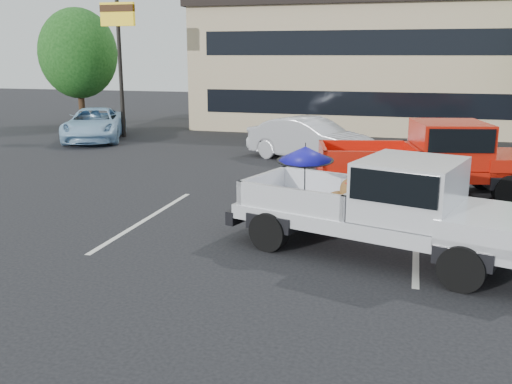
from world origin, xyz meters
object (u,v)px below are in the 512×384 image
tree_left (78,54)px  silver_sedan (310,139)px  blue_suv (94,124)px  tree_back (481,40)px  silver_pickup (396,203)px  red_pickup (442,156)px  motel_sign (118,32)px

tree_left → silver_sedan: bearing=-26.4°
blue_suv → tree_back: bearing=11.2°
tree_back → silver_pickup: bearing=-98.4°
silver_sedan → blue_suv: bearing=100.9°
red_pickup → tree_left: bearing=135.4°
tree_left → silver_pickup: tree_left is taller
tree_back → motel_sign: bearing=-148.0°
silver_pickup → silver_sedan: size_ratio=1.30×
red_pickup → silver_sedan: 6.10m
blue_suv → motel_sign: bearing=37.0°
motel_sign → blue_suv: 4.21m
silver_pickup → red_pickup: bearing=96.2°
silver_pickup → red_pickup: silver_pickup is taller
motel_sign → tree_back: (16.00, 10.00, -0.24)m
tree_back → silver_pickup: 23.56m
silver_sedan → blue_suv: 10.28m
silver_pickup → blue_suv: 17.80m
motel_sign → red_pickup: motel_sign is taller
silver_sedan → silver_pickup: bearing=-136.8°
blue_suv → red_pickup: bearing=-47.8°
silver_sedan → red_pickup: bearing=-111.3°
silver_sedan → tree_back: bearing=-2.3°
tree_back → silver_sedan: 15.60m
motel_sign → blue_suv: bearing=-120.2°
tree_back → silver_pickup: size_ratio=1.18×
red_pickup → silver_pickup: bearing=-113.5°
silver_pickup → blue_suv: silver_pickup is taller
tree_left → red_pickup: size_ratio=0.95×
red_pickup → tree_back: bearing=69.5°
tree_left → motel_sign: bearing=-36.9°
tree_left → red_pickup: tree_left is taller
tree_left → tree_back: size_ratio=0.85×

